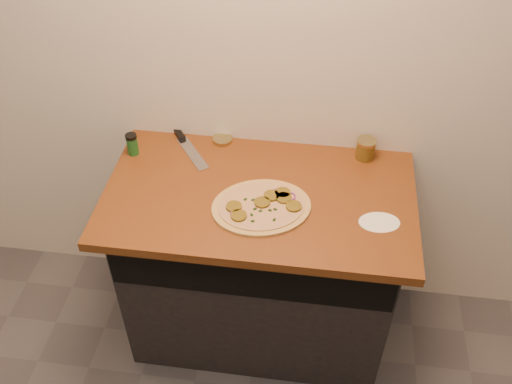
# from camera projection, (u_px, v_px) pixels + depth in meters

# --- Properties ---
(cabinet) EXTENTS (1.10, 0.60, 0.86)m
(cabinet) POSITION_uv_depth(u_px,v_px,m) (260.00, 266.00, 2.54)
(cabinet) COLOR black
(cabinet) RESTS_ON ground
(countertop) EXTENTS (1.20, 0.70, 0.04)m
(countertop) POSITION_uv_depth(u_px,v_px,m) (259.00, 196.00, 2.21)
(countertop) COLOR brown
(countertop) RESTS_ON cabinet
(pizza) EXTENTS (0.46, 0.46, 0.03)m
(pizza) POSITION_uv_depth(u_px,v_px,m) (262.00, 206.00, 2.13)
(pizza) COLOR tan
(pizza) RESTS_ON countertop
(chefs_knife) EXTENTS (0.23, 0.30, 0.02)m
(chefs_knife) POSITION_uv_depth(u_px,v_px,m) (184.00, 141.00, 2.42)
(chefs_knife) COLOR #B7BAC1
(chefs_knife) RESTS_ON countertop
(mason_jar_lid) EXTENTS (0.10, 0.10, 0.02)m
(mason_jar_lid) POSITION_uv_depth(u_px,v_px,m) (222.00, 140.00, 2.43)
(mason_jar_lid) COLOR tan
(mason_jar_lid) RESTS_ON countertop
(salsa_jar) EXTENTS (0.08, 0.08, 0.09)m
(salsa_jar) POSITION_uv_depth(u_px,v_px,m) (366.00, 149.00, 2.32)
(salsa_jar) COLOR maroon
(salsa_jar) RESTS_ON countertop
(spice_shaker) EXTENTS (0.05, 0.05, 0.09)m
(spice_shaker) POSITION_uv_depth(u_px,v_px,m) (132.00, 144.00, 2.34)
(spice_shaker) COLOR #1B5722
(spice_shaker) RESTS_ON countertop
(flour_spill) EXTENTS (0.17, 0.17, 0.00)m
(flour_spill) POSITION_uv_depth(u_px,v_px,m) (379.00, 222.00, 2.08)
(flour_spill) COLOR white
(flour_spill) RESTS_ON countertop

